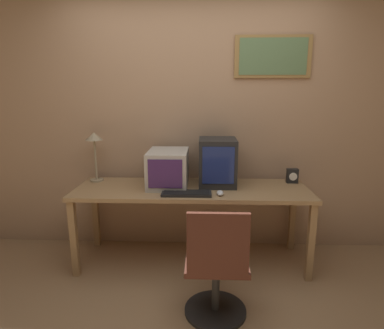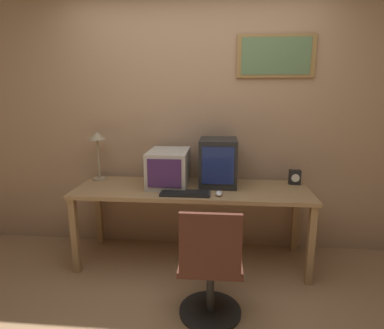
{
  "view_description": "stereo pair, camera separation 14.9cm",
  "coord_description": "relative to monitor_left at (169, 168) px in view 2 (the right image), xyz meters",
  "views": [
    {
      "loc": [
        0.1,
        -1.77,
        1.6
      ],
      "look_at": [
        0.0,
        1.06,
        0.96
      ],
      "focal_mm": 30.0,
      "sensor_mm": 36.0,
      "label": 1
    },
    {
      "loc": [
        0.25,
        -1.76,
        1.6
      ],
      "look_at": [
        0.0,
        1.06,
        0.96
      ],
      "focal_mm": 30.0,
      "sensor_mm": 36.0,
      "label": 2
    }
  ],
  "objects": [
    {
      "name": "monitor_right",
      "position": [
        0.46,
        0.04,
        0.05
      ],
      "size": [
        0.34,
        0.37,
        0.44
      ],
      "color": "black",
      "rests_on": "desk"
    },
    {
      "name": "desk_lamp",
      "position": [
        -0.73,
        0.13,
        0.22
      ],
      "size": [
        0.16,
        0.16,
        0.48
      ],
      "color": "tan",
      "rests_on": "desk"
    },
    {
      "name": "keyboard_main",
      "position": [
        0.18,
        -0.27,
        -0.15
      ],
      "size": [
        0.43,
        0.17,
        0.03
      ],
      "color": "black",
      "rests_on": "desk"
    },
    {
      "name": "desk",
      "position": [
        0.22,
        -0.07,
        -0.24
      ],
      "size": [
        2.13,
        0.67,
        0.74
      ],
      "color": "#99754C",
      "rests_on": "ground_plane"
    },
    {
      "name": "desk_clock",
      "position": [
        1.19,
        0.13,
        -0.1
      ],
      "size": [
        0.11,
        0.06,
        0.14
      ],
      "color": "black",
      "rests_on": "desk"
    },
    {
      "name": "monitor_left",
      "position": [
        0.0,
        0.0,
        0.0
      ],
      "size": [
        0.36,
        0.49,
        0.33
      ],
      "color": "#B7B2A8",
      "rests_on": "desk"
    },
    {
      "name": "office_chair",
      "position": [
        0.42,
        -0.86,
        -0.53
      ],
      "size": [
        0.46,
        0.46,
        0.86
      ],
      "color": "black",
      "rests_on": "ground_plane"
    },
    {
      "name": "mouse_near_keyboard",
      "position": [
        0.47,
        -0.27,
        -0.15
      ],
      "size": [
        0.06,
        0.11,
        0.04
      ],
      "color": "silver",
      "rests_on": "desk"
    },
    {
      "name": "wall_back",
      "position": [
        0.23,
        0.34,
        0.4
      ],
      "size": [
        8.0,
        0.08,
        2.6
      ],
      "color": "tan",
      "rests_on": "ground_plane"
    }
  ]
}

